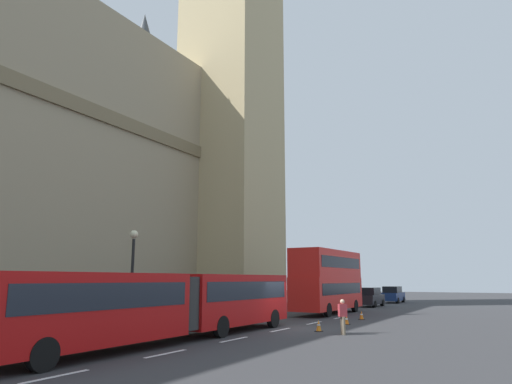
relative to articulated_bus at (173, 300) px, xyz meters
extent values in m
plane|color=#333335|center=(7.42, -1.99, -1.75)|extent=(160.00, 160.00, 0.00)
cube|color=silver|center=(-7.31, -1.99, -1.74)|extent=(2.20, 0.16, 0.01)
cube|color=silver|center=(-2.71, -1.99, -1.74)|extent=(2.20, 0.16, 0.01)
cube|color=silver|center=(1.89, -1.99, -1.74)|extent=(2.20, 0.16, 0.01)
cube|color=silver|center=(6.49, -1.99, -1.74)|extent=(2.20, 0.16, 0.01)
cube|color=silver|center=(11.09, -1.99, -1.74)|extent=(2.20, 0.16, 0.01)
cube|color=silver|center=(15.69, -1.99, -1.74)|extent=(2.20, 0.16, 0.01)
cube|color=tan|center=(25.92, 14.01, 27.59)|extent=(9.11, 9.11, 58.68)
cone|color=#383D42|center=(15.51, 18.01, 25.83)|extent=(2.40, 2.40, 4.13)
cube|color=#B20F0F|center=(4.63, 0.01, -0.10)|extent=(8.37, 2.50, 2.50)
cube|color=#1E232D|center=(4.63, 0.01, 0.35)|extent=(7.70, 2.54, 0.90)
cube|color=#B20F0F|center=(-4.64, 0.01, -0.10)|extent=(8.37, 2.50, 2.50)
cube|color=#1E232D|center=(-4.64, 0.01, 0.35)|extent=(7.70, 2.54, 0.90)
cylinder|color=#2D2D2D|center=(0.00, 0.01, -0.10)|extent=(2.38, 2.38, 2.25)
cylinder|color=black|center=(7.31, -1.12, -1.25)|extent=(1.00, 0.30, 1.00)
cylinder|color=black|center=(2.12, -1.12, -1.25)|extent=(1.00, 0.30, 1.00)
cylinder|color=black|center=(-7.15, -1.12, -1.25)|extent=(1.00, 0.30, 1.00)
cube|color=red|center=(18.71, 0.01, -0.15)|extent=(9.55, 2.50, 2.40)
cube|color=black|center=(18.71, 0.01, 0.20)|extent=(8.60, 2.54, 0.84)
cube|color=red|center=(18.71, 0.01, 2.10)|extent=(9.36, 2.50, 2.10)
cube|color=black|center=(18.71, 0.01, 2.20)|extent=(8.60, 2.54, 0.84)
cylinder|color=black|center=(21.77, -1.12, -1.25)|extent=(1.00, 0.30, 1.00)
cylinder|color=black|center=(15.65, -1.12, -1.25)|extent=(1.00, 0.30, 1.00)
cube|color=black|center=(30.02, -0.01, -1.05)|extent=(4.40, 1.80, 0.90)
cube|color=black|center=(29.82, -0.01, -0.25)|extent=(2.46, 1.66, 0.70)
cylinder|color=black|center=(31.43, -0.82, -1.43)|extent=(0.64, 0.30, 0.64)
cylinder|color=black|center=(28.61, -0.82, -1.43)|extent=(0.64, 0.30, 0.64)
cube|color=navy|center=(38.84, -0.13, -1.05)|extent=(4.40, 1.80, 0.90)
cube|color=black|center=(38.64, -0.13, -0.25)|extent=(2.46, 1.66, 0.70)
cylinder|color=black|center=(40.25, -0.94, -1.43)|extent=(0.64, 0.30, 0.64)
cylinder|color=black|center=(37.43, -0.94, -1.43)|extent=(0.64, 0.30, 0.64)
cube|color=black|center=(6.83, -4.05, -1.73)|extent=(0.36, 0.36, 0.03)
cone|color=orange|center=(6.83, -4.05, -1.44)|extent=(0.28, 0.28, 0.55)
cylinder|color=white|center=(6.83, -4.05, -1.41)|extent=(0.17, 0.17, 0.08)
cube|color=black|center=(11.09, -4.09, -1.73)|extent=(0.36, 0.36, 0.03)
cone|color=orange|center=(11.09, -4.09, -1.44)|extent=(0.28, 0.28, 0.55)
cylinder|color=white|center=(11.09, -4.09, -1.41)|extent=(0.17, 0.17, 0.08)
cube|color=black|center=(14.98, -3.79, -1.73)|extent=(0.36, 0.36, 0.03)
cone|color=orange|center=(14.98, -3.79, -1.44)|extent=(0.28, 0.28, 0.55)
cylinder|color=white|center=(14.98, -3.79, -1.41)|extent=(0.17, 0.17, 0.08)
cylinder|color=black|center=(1.94, 4.51, -1.60)|extent=(0.32, 0.32, 0.30)
cylinder|color=black|center=(1.94, 4.51, 0.65)|extent=(0.16, 0.16, 4.80)
sphere|color=beige|center=(1.94, 4.51, 3.30)|extent=(0.44, 0.44, 0.44)
cylinder|color=#726651|center=(6.14, -5.58, -1.32)|extent=(0.16, 0.16, 0.86)
cylinder|color=#726651|center=(5.99, -5.71, -1.32)|extent=(0.16, 0.16, 0.86)
cube|color=#BF383F|center=(6.07, -5.64, -0.59)|extent=(0.45, 0.46, 0.60)
sphere|color=beige|center=(6.07, -5.64, -0.17)|extent=(0.22, 0.22, 0.22)
camera|label=1|loc=(-16.25, -13.59, 0.92)|focal=32.28mm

